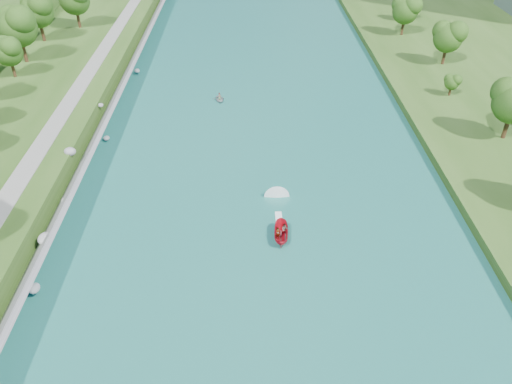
{
  "coord_description": "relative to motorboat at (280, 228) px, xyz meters",
  "views": [
    {
      "loc": [
        -1.37,
        -43.44,
        41.84
      ],
      "look_at": [
        -0.2,
        11.32,
        2.5
      ],
      "focal_mm": 35.0,
      "sensor_mm": 36.0,
      "label": 1
    }
  ],
  "objects": [
    {
      "name": "riverside_path",
      "position": [
        -35.3,
        14.38,
        2.65
      ],
      "size": [
        3.0,
        200.0,
        0.1
      ],
      "primitive_type": "cube",
      "color": "gray",
      "rests_on": "berm_west"
    },
    {
      "name": "trees_east",
      "position": [
        36.72,
        27.3,
        5.89
      ],
      "size": [
        11.1,
        137.02,
        12.0
      ],
      "color": "#184412",
      "rests_on": "berm_east"
    },
    {
      "name": "motorboat",
      "position": [
        0.0,
        0.0,
        0.0
      ],
      "size": [
        3.6,
        19.19,
        2.05
      ],
      "rotation": [
        0.0,
        0.0,
        3.08
      ],
      "color": "#B50E1D",
      "rests_on": "river_water"
    },
    {
      "name": "ground",
      "position": [
        -2.8,
        -5.62,
        -0.9
      ],
      "size": [
        260.0,
        260.0,
        0.0
      ],
      "primitive_type": "plane",
      "color": "#2D5119",
      "rests_on": "ground"
    },
    {
      "name": "raft",
      "position": [
        -9.3,
        39.47,
        -0.43
      ],
      "size": [
        2.79,
        3.47,
        1.59
      ],
      "rotation": [
        0.0,
        0.0,
        0.21
      ],
      "color": "gray",
      "rests_on": "river_water"
    },
    {
      "name": "river_water",
      "position": [
        -2.8,
        14.38,
        -0.85
      ],
      "size": [
        55.0,
        240.0,
        0.1
      ],
      "primitive_type": "cube",
      "color": "#175A50",
      "rests_on": "ground"
    },
    {
      "name": "riprap_bank",
      "position": [
        -28.65,
        13.65,
        0.91
      ],
      "size": [
        4.75,
        236.0,
        4.64
      ],
      "color": "slate",
      "rests_on": "ground"
    }
  ]
}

